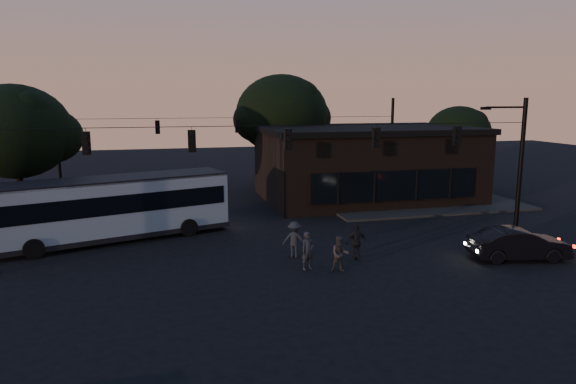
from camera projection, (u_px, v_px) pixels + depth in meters
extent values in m
plane|color=black|center=(311.00, 279.00, 21.50)|extent=(120.00, 120.00, 0.00)
cube|color=black|center=(413.00, 200.00, 37.72)|extent=(14.00, 10.00, 0.15)
cube|color=black|center=(27.00, 220.00, 31.47)|extent=(14.00, 10.00, 0.15)
cube|color=black|center=(365.00, 165.00, 38.47)|extent=(15.00, 10.00, 5.00)
cube|color=black|center=(366.00, 129.00, 37.99)|extent=(15.40, 10.40, 0.40)
cube|color=black|center=(395.00, 186.00, 33.71)|extent=(11.50, 0.18, 2.00)
cylinder|color=black|center=(282.00, 164.00, 43.09)|extent=(0.44, 0.44, 4.00)
ellipsoid|color=black|center=(282.00, 114.00, 42.33)|extent=(7.60, 7.60, 6.46)
cylinder|color=black|center=(456.00, 171.00, 42.72)|extent=(0.44, 0.44, 3.00)
ellipsoid|color=black|center=(458.00, 133.00, 42.16)|extent=(5.20, 5.20, 4.42)
cylinder|color=black|center=(21.00, 196.00, 30.21)|extent=(0.44, 0.44, 3.60)
ellipsoid|color=black|center=(15.00, 131.00, 29.53)|extent=(6.40, 6.40, 5.44)
cylinder|color=black|center=(520.00, 168.00, 27.76)|extent=(0.24, 0.24, 7.50)
cylinder|color=black|center=(288.00, 125.00, 24.20)|extent=(26.00, 0.03, 0.03)
cube|color=black|center=(86.00, 143.00, 22.15)|extent=(0.34, 0.30, 1.00)
cube|color=black|center=(192.00, 141.00, 23.23)|extent=(0.34, 0.30, 1.00)
cube|color=black|center=(288.00, 139.00, 24.32)|extent=(0.34, 0.30, 1.00)
cube|color=black|center=(376.00, 137.00, 25.40)|extent=(0.34, 0.30, 1.00)
cube|color=black|center=(457.00, 136.00, 26.48)|extent=(0.34, 0.30, 1.00)
cylinder|color=black|center=(58.00, 151.00, 36.78)|extent=(0.24, 0.24, 7.50)
cylinder|color=black|center=(392.00, 143.00, 43.03)|extent=(0.24, 0.24, 7.50)
cylinder|color=black|center=(237.00, 118.00, 39.50)|extent=(26.00, 0.03, 0.03)
cube|color=black|center=(158.00, 127.00, 38.17)|extent=(0.34, 0.30, 1.00)
cube|color=black|center=(237.00, 126.00, 39.61)|extent=(0.34, 0.30, 1.00)
cube|color=black|center=(312.00, 125.00, 41.06)|extent=(0.34, 0.30, 1.00)
cube|color=gray|center=(115.00, 205.00, 27.14)|extent=(12.10, 6.14, 2.80)
cube|color=black|center=(115.00, 200.00, 27.09)|extent=(11.66, 6.04, 0.97)
cube|color=black|center=(113.00, 179.00, 26.89)|extent=(12.10, 6.14, 0.16)
cube|color=black|center=(117.00, 233.00, 27.41)|extent=(12.21, 6.23, 0.27)
cylinder|color=black|center=(34.00, 249.00, 24.12)|extent=(1.00, 0.55, 0.97)
cylinder|color=black|center=(28.00, 236.00, 26.37)|extent=(1.00, 0.55, 0.97)
cylinder|color=black|center=(189.00, 228.00, 28.10)|extent=(1.00, 0.55, 0.97)
cylinder|color=black|center=(172.00, 218.00, 30.35)|extent=(1.00, 0.55, 0.97)
imported|color=black|center=(519.00, 244.00, 23.97)|extent=(4.73, 2.33, 1.49)
imported|color=black|center=(308.00, 251.00, 22.57)|extent=(0.72, 0.58, 1.70)
imported|color=#2E2B2A|center=(340.00, 254.00, 22.24)|extent=(0.87, 0.74, 1.60)
imported|color=black|center=(356.00, 242.00, 23.84)|extent=(1.07, 0.55, 1.76)
imported|color=black|center=(294.00, 239.00, 24.33)|extent=(1.26, 0.98, 1.72)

